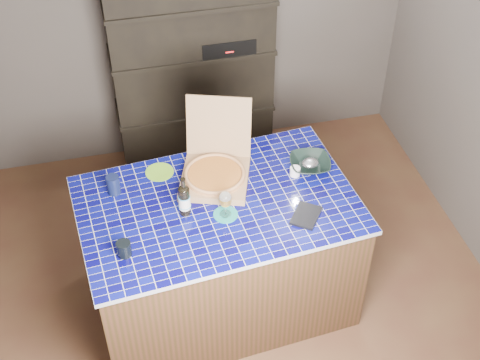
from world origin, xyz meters
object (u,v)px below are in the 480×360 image
object	(u,v)px
mead_bottle	(184,200)
bowl	(310,164)
wine_glass	(225,200)
dvd_case	(306,216)
pizza_box	(215,171)
kitchen_island	(219,254)

from	to	relation	value
mead_bottle	bowl	distance (m)	0.86
wine_glass	dvd_case	world-z (taller)	wine_glass
mead_bottle	wine_glass	size ratio (longest dim) A/B	1.56
pizza_box	dvd_case	size ratio (longest dim) A/B	3.01
dvd_case	wine_glass	bearing A→B (deg)	-159.07
pizza_box	dvd_case	world-z (taller)	pizza_box
bowl	kitchen_island	bearing A→B (deg)	-164.19
kitchen_island	bowl	xyz separation A→B (m)	(0.63, 0.18, 0.48)
pizza_box	bowl	size ratio (longest dim) A/B	2.32
pizza_box	wine_glass	xyz separation A→B (m)	(-0.01, -0.32, 0.06)
wine_glass	pizza_box	bearing A→B (deg)	88.53
bowl	dvd_case	bearing A→B (deg)	-110.69
pizza_box	dvd_case	xyz separation A→B (m)	(0.44, -0.45, -0.05)
pizza_box	dvd_case	distance (m)	0.63
bowl	mead_bottle	bearing A→B (deg)	-165.52
mead_bottle	wine_glass	world-z (taller)	mead_bottle
kitchen_island	dvd_case	world-z (taller)	dvd_case
kitchen_island	wine_glass	xyz separation A→B (m)	(0.02, -0.11, 0.57)
dvd_case	pizza_box	bearing A→B (deg)	170.90
wine_glass	bowl	bearing A→B (deg)	25.32
kitchen_island	mead_bottle	size ratio (longest dim) A/B	6.45
pizza_box	wine_glass	size ratio (longest dim) A/B	3.45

